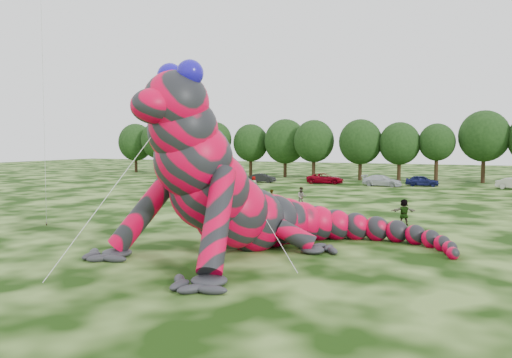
{
  "coord_description": "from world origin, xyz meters",
  "views": [
    {
      "loc": [
        6.24,
        -20.67,
        5.94
      ],
      "look_at": [
        -4.24,
        3.19,
        4.0
      ],
      "focal_mm": 35.0,
      "sensor_mm": 36.0,
      "label": 1
    }
  ],
  "objects": [
    {
      "name": "ground",
      "position": [
        0.0,
        0.0,
        0.0
      ],
      "size": [
        240.0,
        240.0,
        0.0
      ],
      "primitive_type": "plane",
      "color": "#16330A",
      "rests_on": "ground"
    },
    {
      "name": "inflatable_gecko",
      "position": [
        -5.04,
        4.19,
        4.89
      ],
      "size": [
        22.37,
        24.16,
        9.79
      ],
      "primitive_type": null,
      "rotation": [
        0.0,
        0.0,
        -0.36
      ],
      "color": "red",
      "rests_on": "ground"
    },
    {
      "name": "tree_0",
      "position": [
        -54.56,
        59.23,
        4.75
      ],
      "size": [
        6.91,
        6.22,
        9.51
      ],
      "primitive_type": null,
      "color": "black",
      "rests_on": "ground"
    },
    {
      "name": "tree_1",
      "position": [
        -48.36,
        58.05,
        4.9
      ],
      "size": [
        6.74,
        6.07,
        9.81
      ],
      "primitive_type": null,
      "color": "black",
      "rests_on": "ground"
    },
    {
      "name": "tree_2",
      "position": [
        -43.02,
        58.76,
        4.82
      ],
      "size": [
        7.04,
        6.34,
        9.64
      ],
      "primitive_type": null,
      "color": "black",
      "rests_on": "ground"
    },
    {
      "name": "tree_3",
      "position": [
        -35.72,
        57.07,
        4.72
      ],
      "size": [
        5.81,
        5.23,
        9.44
      ],
      "primitive_type": null,
      "color": "black",
      "rests_on": "ground"
    },
    {
      "name": "tree_4",
      "position": [
        -29.64,
        58.71,
        4.53
      ],
      "size": [
        6.22,
        5.6,
        9.06
      ],
      "primitive_type": null,
      "color": "black",
      "rests_on": "ground"
    },
    {
      "name": "tree_5",
      "position": [
        -23.12,
        58.44,
        4.9
      ],
      "size": [
        7.16,
        6.44,
        9.8
      ],
      "primitive_type": null,
      "color": "black",
      "rests_on": "ground"
    },
    {
      "name": "tree_6",
      "position": [
        -17.56,
        56.68,
        4.75
      ],
      "size": [
        6.52,
        5.86,
        9.49
      ],
      "primitive_type": null,
      "color": "black",
      "rests_on": "ground"
    },
    {
      "name": "tree_7",
      "position": [
        -10.08,
        56.8,
        4.74
      ],
      "size": [
        6.68,
        6.01,
        9.48
      ],
      "primitive_type": null,
      "color": "black",
      "rests_on": "ground"
    },
    {
      "name": "tree_8",
      "position": [
        -4.22,
        56.99,
        4.47
      ],
      "size": [
        6.14,
        5.53,
        8.94
      ],
      "primitive_type": null,
      "color": "black",
      "rests_on": "ground"
    },
    {
      "name": "tree_9",
      "position": [
        1.06,
        57.35,
        4.34
      ],
      "size": [
        5.27,
        4.74,
        8.68
      ],
      "primitive_type": null,
      "color": "black",
      "rests_on": "ground"
    },
    {
      "name": "tree_10",
      "position": [
        7.4,
        58.58,
        5.25
      ],
      "size": [
        7.09,
        6.38,
        10.5
      ],
      "primitive_type": null,
      "color": "black",
      "rests_on": "ground"
    },
    {
      "name": "car_0",
      "position": [
        -33.72,
        48.72,
        0.69
      ],
      "size": [
        4.18,
        2.05,
        1.37
      ],
      "primitive_type": "imported",
      "rotation": [
        0.0,
        0.0,
        1.68
      ],
      "color": "white",
      "rests_on": "ground"
    },
    {
      "name": "car_1",
      "position": [
        -22.23,
        46.42,
        0.65
      ],
      "size": [
        3.99,
        1.45,
        1.31
      ],
      "primitive_type": "imported",
      "rotation": [
        0.0,
        0.0,
        1.59
      ],
      "color": "black",
      "rests_on": "ground"
    },
    {
      "name": "car_2",
      "position": [
        -13.19,
        48.11,
        0.73
      ],
      "size": [
        5.58,
        3.18,
        1.47
      ],
      "primitive_type": "imported",
      "rotation": [
        0.0,
        0.0,
        1.72
      ],
      "color": "maroon",
      "rests_on": "ground"
    },
    {
      "name": "car_3",
      "position": [
        -5.07,
        47.17,
        0.75
      ],
      "size": [
        5.44,
        2.8,
        1.51
      ],
      "primitive_type": "imported",
      "rotation": [
        0.0,
        0.0,
        1.43
      ],
      "color": "silver",
      "rests_on": "ground"
    },
    {
      "name": "car_4",
      "position": [
        -0.14,
        49.38,
        0.74
      ],
      "size": [
        4.45,
        2.07,
        1.48
      ],
      "primitive_type": "imported",
      "rotation": [
        0.0,
        0.0,
        1.65
      ],
      "color": "#121748",
      "rests_on": "ground"
    },
    {
      "name": "spectator_5",
      "position": [
        1.72,
        15.85,
        0.94
      ],
      "size": [
        1.83,
        1.18,
        1.89
      ],
      "primitive_type": "imported",
      "rotation": [
        0.0,
        0.0,
        3.53
      ],
      "color": "gray",
      "rests_on": "ground"
    },
    {
      "name": "spectator_0",
      "position": [
        -10.08,
        19.99,
        0.88
      ],
      "size": [
        0.76,
        0.67,
        1.75
      ],
      "primitive_type": "imported",
      "rotation": [
        0.0,
        0.0,
        2.64
      ],
      "color": "gray",
      "rests_on": "ground"
    },
    {
      "name": "spectator_4",
      "position": [
        -18.19,
        34.26,
        0.89
      ],
      "size": [
        1.04,
        0.99,
        1.79
      ],
      "primitive_type": "imported",
      "rotation": [
        0.0,
        0.0,
        3.81
      ],
      "color": "gray",
      "rests_on": "ground"
    },
    {
      "name": "spectator_1",
      "position": [
        -8.28,
        22.87,
        0.9
      ],
      "size": [
        1.08,
        0.99,
        1.79
      ],
      "primitive_type": "imported",
      "rotation": [
        0.0,
        0.0,
        0.44
      ],
      "color": "gray",
      "rests_on": "ground"
    }
  ]
}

